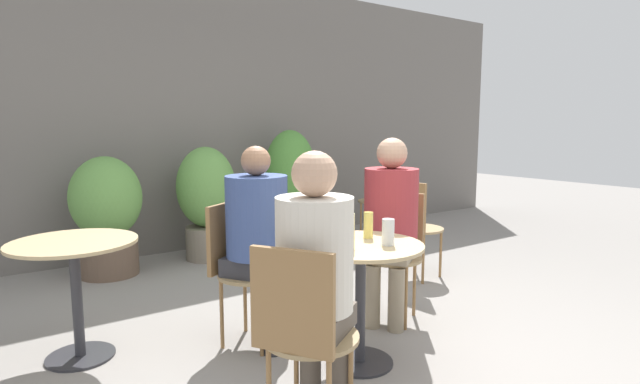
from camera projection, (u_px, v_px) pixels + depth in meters
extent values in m
plane|color=gray|center=(393.00, 358.00, 2.96)|extent=(20.00, 20.00, 0.00)
cube|color=slate|center=(186.00, 113.00, 5.41)|extent=(10.00, 0.06, 3.00)
cylinder|color=#2D2D33|center=(360.00, 361.00, 2.91)|extent=(0.39, 0.39, 0.01)
cylinder|color=#2D2D33|center=(360.00, 305.00, 2.86)|extent=(0.06, 0.06, 0.68)
cylinder|color=tan|center=(361.00, 245.00, 2.81)|extent=(0.71, 0.71, 0.02)
cylinder|color=#2D2D33|center=(81.00, 356.00, 2.97)|extent=(0.39, 0.39, 0.01)
cylinder|color=#2D2D33|center=(77.00, 300.00, 2.93)|extent=(0.06, 0.06, 0.68)
cylinder|color=tan|center=(73.00, 242.00, 2.88)|extent=(0.71, 0.71, 0.02)
cylinder|color=#997F56|center=(391.00, 258.00, 3.50)|extent=(0.43, 0.43, 0.02)
cylinder|color=olive|center=(414.00, 286.00, 3.60)|extent=(0.02, 0.02, 0.44)
cylinder|color=olive|center=(377.00, 282.00, 3.71)|extent=(0.02, 0.02, 0.44)
cylinder|color=olive|center=(406.00, 298.00, 3.35)|extent=(0.02, 0.02, 0.44)
cylinder|color=olive|center=(366.00, 293.00, 3.45)|extent=(0.02, 0.02, 0.44)
cube|color=olive|center=(399.00, 222.00, 3.64)|extent=(0.22, 0.32, 0.43)
cylinder|color=#997F56|center=(252.00, 274.00, 3.11)|extent=(0.43, 0.43, 0.02)
cylinder|color=olive|center=(245.00, 300.00, 3.33)|extent=(0.02, 0.02, 0.44)
cylinder|color=olive|center=(222.00, 314.00, 3.07)|extent=(0.02, 0.02, 0.44)
cylinder|color=olive|center=(282.00, 305.00, 3.22)|extent=(0.02, 0.02, 0.44)
cylinder|color=olive|center=(261.00, 321.00, 2.97)|extent=(0.02, 0.02, 0.44)
cube|color=olive|center=(225.00, 237.00, 3.16)|extent=(0.32, 0.22, 0.43)
cylinder|color=#997F56|center=(311.00, 337.00, 2.20)|extent=(0.43, 0.43, 0.02)
cylinder|color=olive|center=(296.00, 366.00, 2.41)|extent=(0.02, 0.02, 0.44)
cylinder|color=olive|center=(351.00, 377.00, 2.30)|extent=(0.02, 0.02, 0.44)
cube|color=olive|center=(292.00, 302.00, 1.99)|extent=(0.22, 0.32, 0.43)
cylinder|color=#997F56|center=(420.00, 229.00, 4.49)|extent=(0.43, 0.43, 0.02)
cylinder|color=olive|center=(397.00, 253.00, 4.52)|extent=(0.02, 0.02, 0.44)
cylinder|color=olive|center=(423.00, 259.00, 4.32)|extent=(0.02, 0.02, 0.44)
cylinder|color=olive|center=(415.00, 248.00, 4.71)|extent=(0.02, 0.02, 0.44)
cylinder|color=olive|center=(441.00, 254.00, 4.52)|extent=(0.02, 0.02, 0.44)
cube|color=olive|center=(408.00, 206.00, 4.32)|extent=(0.09, 0.36, 0.43)
cylinder|color=#997F56|center=(375.00, 201.00, 6.13)|extent=(0.43, 0.43, 0.02)
cylinder|color=olive|center=(383.00, 222.00, 5.98)|extent=(0.02, 0.02, 0.44)
cylinder|color=olive|center=(389.00, 218.00, 6.23)|extent=(0.02, 0.02, 0.44)
cylinder|color=olive|center=(361.00, 220.00, 6.09)|extent=(0.02, 0.02, 0.44)
cylinder|color=olive|center=(368.00, 217.00, 6.34)|extent=(0.02, 0.02, 0.44)
cube|color=olive|center=(391.00, 184.00, 6.02)|extent=(0.33, 0.21, 0.43)
cylinder|color=gray|center=(372.00, 296.00, 3.40)|extent=(0.11, 0.11, 0.44)
cylinder|color=gray|center=(396.00, 299.00, 3.33)|extent=(0.11, 0.11, 0.44)
cube|color=gray|center=(390.00, 250.00, 3.45)|extent=(0.46, 0.45, 0.11)
cylinder|color=#9E2D33|center=(391.00, 206.00, 3.41)|extent=(0.37, 0.37, 0.51)
sphere|color=tan|center=(392.00, 153.00, 3.36)|extent=(0.21, 0.21, 0.21)
cylinder|color=#2D2D33|center=(272.00, 319.00, 3.00)|extent=(0.11, 0.11, 0.44)
cylinder|color=#2D2D33|center=(285.00, 309.00, 3.15)|extent=(0.11, 0.11, 0.44)
cube|color=#2D2D33|center=(258.00, 265.00, 3.09)|extent=(0.47, 0.48, 0.11)
cylinder|color=#384C84|center=(257.00, 216.00, 3.05)|extent=(0.38, 0.38, 0.50)
sphere|color=#9E7051|center=(256.00, 161.00, 3.00)|extent=(0.18, 0.18, 0.18)
cylinder|color=brown|center=(340.00, 372.00, 2.35)|extent=(0.10, 0.10, 0.44)
cylinder|color=brown|center=(310.00, 366.00, 2.41)|extent=(0.10, 0.10, 0.44)
cube|color=brown|center=(315.00, 320.00, 2.23)|extent=(0.43, 0.42, 0.10)
cylinder|color=beige|center=(315.00, 254.00, 2.18)|extent=(0.34, 0.34, 0.51)
sphere|color=tan|center=(314.00, 174.00, 2.14)|extent=(0.20, 0.20, 0.20)
cylinder|color=#DBC65B|center=(368.00, 225.00, 2.94)|extent=(0.06, 0.06, 0.16)
cylinder|color=silver|center=(336.00, 229.00, 2.87)|extent=(0.06, 0.06, 0.14)
cylinder|color=beige|center=(349.00, 231.00, 2.67)|extent=(0.06, 0.06, 0.20)
cylinder|color=silver|center=(388.00, 232.00, 2.77)|extent=(0.07, 0.07, 0.15)
cylinder|color=brown|center=(109.00, 256.00, 4.59)|extent=(0.52, 0.52, 0.35)
ellipsoid|color=#609947|center=(106.00, 197.00, 4.52)|extent=(0.63, 0.63, 0.75)
cylinder|color=slate|center=(208.00, 242.00, 5.16)|extent=(0.44, 0.44, 0.34)
ellipsoid|color=#609947|center=(206.00, 187.00, 5.08)|extent=(0.60, 0.60, 0.82)
cylinder|color=#93664C|center=(291.00, 230.00, 5.76)|extent=(0.44, 0.44, 0.34)
ellipsoid|color=#4C8938|center=(290.00, 173.00, 5.67)|extent=(0.59, 0.59, 0.98)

